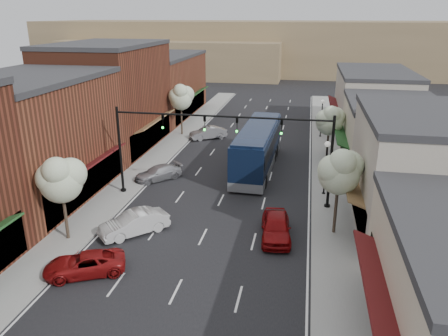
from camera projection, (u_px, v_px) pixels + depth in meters
The scene contains 27 objects.
ground at pixel (195, 252), 26.30m from camera, with size 160.00×160.00×0.00m, color black.
sidewalk_left at pixel (161, 153), 44.90m from camera, with size 2.80×73.00×0.15m, color gray.
sidewalk_right at pixel (328, 163), 41.91m from camera, with size 2.80×73.00×0.15m, color gray.
curb_left at pixel (174, 154), 44.65m from camera, with size 0.25×73.00×0.17m, color gray.
curb_right at pixel (313, 162), 42.16m from camera, with size 0.25×73.00×0.17m, color gray.
bldg_left_midnear at pixel (31, 140), 32.84m from camera, with size 10.14×14.10×9.40m.
bldg_left_midfar at pixel (110, 97), 45.56m from camera, with size 10.14×14.10×10.90m.
bldg_left_far at pixel (160, 86), 60.78m from camera, with size 10.14×18.10×8.40m.
bldg_right_midnear at pixel (423, 173), 28.11m from camera, with size 9.14×12.10×7.90m.
bldg_right_midfar at pixel (391, 136), 39.47m from camera, with size 9.14×12.10×6.40m.
bldg_right_far at pixel (372, 102), 52.27m from camera, with size 9.14×16.10×7.40m.
hill_far at pixel (286, 47), 107.64m from camera, with size 120.00×30.00×12.00m, color #7A6647.
hill_near at pixel (174, 58), 101.65m from camera, with size 50.00×20.00×8.00m, color #7A6647.
signal_mast_right at pixel (298, 147), 31.17m from camera, with size 8.22×0.46×7.00m.
signal_mast_left at pixel (148, 139), 33.17m from camera, with size 8.22×0.46×7.00m.
tree_right_near at pixel (340, 170), 26.98m from camera, with size 2.85×2.65×5.95m.
tree_right_far at pixel (330, 120), 41.95m from camera, with size 2.85×2.65×5.43m.
tree_left_near at pixel (61, 178), 26.31m from camera, with size 2.85×2.65×5.69m.
tree_left_far at pixel (181, 97), 50.26m from camera, with size 2.85×2.65×6.13m.
lamp_post_near at pixel (326, 159), 33.63m from camera, with size 0.44×0.44×4.44m.
lamp_post_far at pixel (322, 112), 49.84m from camera, with size 0.44×0.44×4.44m.
coach_bus at pixel (258, 147), 39.87m from camera, with size 3.26×13.18×4.00m.
red_hatchback at pixel (276, 227), 27.79m from camera, with size 1.84×4.58×1.56m, color maroon.
parked_car_a at pixel (85, 264), 23.96m from camera, with size 2.02×4.38×1.22m, color maroon.
parked_car_b at pixel (134, 223), 28.34m from camera, with size 1.58×4.52×1.49m, color beige.
parked_car_c at pixel (158, 173), 37.69m from camera, with size 1.72×4.22×1.23m, color #A2A2A8.
parked_car_e at pixel (208, 133), 50.10m from camera, with size 1.48×4.25×1.40m, color #A4A4AA.
Camera 1 is at (6.08, -22.36, 13.56)m, focal length 35.00 mm.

